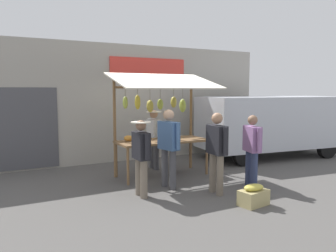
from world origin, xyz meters
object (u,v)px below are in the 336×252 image
object	(u,v)px
shopper_in_striped_shirt	(169,143)
produce_crate_near	(254,196)
vendor_with_sunhat	(154,135)
parked_van	(266,121)
shopper_in_grey_tee	(141,153)
shopper_with_ponytail	(252,146)
shopper_with_shopping_bag	(217,147)
market_stall	(161,112)

from	to	relation	value
shopper_in_striped_shirt	produce_crate_near	world-z (taller)	shopper_in_striped_shirt
vendor_with_sunhat	parked_van	size ratio (longest dim) A/B	0.34
shopper_in_grey_tee	produce_crate_near	world-z (taller)	shopper_in_grey_tee
shopper_with_ponytail	shopper_in_striped_shirt	bearing A→B (deg)	79.44
vendor_with_sunhat	produce_crate_near	world-z (taller)	vendor_with_sunhat
vendor_with_sunhat	produce_crate_near	distance (m)	3.53
shopper_in_grey_tee	parked_van	size ratio (longest dim) A/B	0.33
shopper_with_shopping_bag	parked_van	world-z (taller)	parked_van
shopper_with_shopping_bag	vendor_with_sunhat	bearing A→B (deg)	7.67
shopper_with_shopping_bag	produce_crate_near	distance (m)	1.20
produce_crate_near	shopper_with_shopping_bag	bearing A→B (deg)	-78.52
market_stall	shopper_in_striped_shirt	world-z (taller)	market_stall
vendor_with_sunhat	shopper_with_ponytail	size ratio (longest dim) A/B	1.00
market_stall	shopper_with_ponytail	xyz separation A→B (m)	(-1.29, 1.77, -0.66)
shopper_in_striped_shirt	parked_van	size ratio (longest dim) A/B	0.37
market_stall	produce_crate_near	bearing A→B (deg)	100.22
shopper_with_shopping_bag	produce_crate_near	bearing A→B (deg)	-164.88
parked_van	produce_crate_near	xyz separation A→B (m)	(3.41, 3.26, -0.94)
market_stall	shopper_in_striped_shirt	bearing A→B (deg)	71.29
shopper_with_shopping_bag	produce_crate_near	xyz separation A→B (m)	(-0.18, 0.90, -0.77)
parked_van	produce_crate_near	world-z (taller)	parked_van
vendor_with_sunhat	shopper_with_shopping_bag	bearing A→B (deg)	3.87
shopper_in_striped_shirt	produce_crate_near	size ratio (longest dim) A/B	2.94
shopper_in_striped_shirt	produce_crate_near	distance (m)	2.06
vendor_with_sunhat	produce_crate_near	bearing A→B (deg)	5.84
vendor_with_sunhat	shopper_with_shopping_bag	xyz separation A→B (m)	(-0.18, 2.54, 0.04)
shopper_in_grey_tee	shopper_in_striped_shirt	world-z (taller)	shopper_in_striped_shirt
market_stall	shopper_with_shopping_bag	size ratio (longest dim) A/B	1.52
shopper_with_ponytail	produce_crate_near	bearing A→B (deg)	154.23
parked_van	shopper_in_grey_tee	bearing A→B (deg)	26.87
shopper_in_striped_shirt	parked_van	xyz separation A→B (m)	(-4.25, -1.56, 0.14)
produce_crate_near	shopper_with_ponytail	bearing A→B (deg)	-129.60
market_stall	vendor_with_sunhat	world-z (taller)	market_stall
market_stall	vendor_with_sunhat	distance (m)	0.96
shopper_in_striped_shirt	shopper_with_ponytail	size ratio (longest dim) A/B	1.08
shopper_in_grey_tee	vendor_with_sunhat	bearing A→B (deg)	-31.34
vendor_with_sunhat	shopper_in_grey_tee	xyz separation A→B (m)	(1.23, 2.01, -0.04)
vendor_with_sunhat	market_stall	bearing A→B (deg)	-10.63
shopper_in_striped_shirt	produce_crate_near	bearing A→B (deg)	-164.24
market_stall	shopper_with_ponytail	world-z (taller)	market_stall
shopper_in_grey_tee	shopper_with_shopping_bag	distance (m)	1.51
shopper_with_shopping_bag	shopper_with_ponytail	world-z (taller)	shopper_with_shopping_bag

